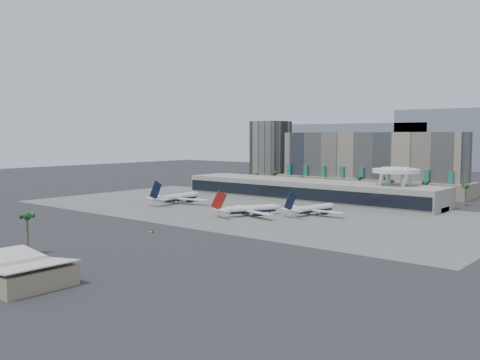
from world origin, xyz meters
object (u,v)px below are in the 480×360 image
Objects in this scene: service_vehicle_a at (181,202)px; service_vehicle_b at (294,216)px; airliner_right at (312,209)px; taxiway_sign at (151,232)px; airliner_centre at (249,209)px; airliner_left at (177,197)px.

service_vehicle_a is 80.66m from service_vehicle_b.
taxiway_sign is (-24.45, -84.23, -2.78)m from airliner_right.
airliner_centre is 12.07× the size of service_vehicle_b.
airliner_left is 9.53× the size of service_vehicle_a.
airliner_right is at bearing 70.25° from airliner_centre.
taxiway_sign is (-21.40, -72.32, -0.32)m from service_vehicle_b.
airliner_left is at bearing 159.79° from service_vehicle_b.
airliner_centre reaches higher than service_vehicle_b.
service_vehicle_b is 1.47× the size of taxiway_sign.
service_vehicle_a is 2.19× the size of taxiway_sign.
airliner_left is at bearing -134.20° from service_vehicle_a.
airliner_right is 8.20× the size of service_vehicle_a.
airliner_right is (22.36, 22.62, -0.16)m from airliner_centre.
airliner_right reaches higher than taxiway_sign.
airliner_left is 1.18× the size of airliner_centre.
airliner_left is at bearing 124.93° from taxiway_sign.
service_vehicle_b is (19.31, 10.70, -2.63)m from airliner_centre.
airliner_left is 3.29m from service_vehicle_a.
airliner_left reaches higher than service_vehicle_a.
airliner_right is (85.16, 11.75, -0.50)m from airliner_left.
taxiway_sign is (-2.09, -61.62, -2.94)m from airliner_centre.
service_vehicle_a is at bearing 158.86° from service_vehicle_b.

